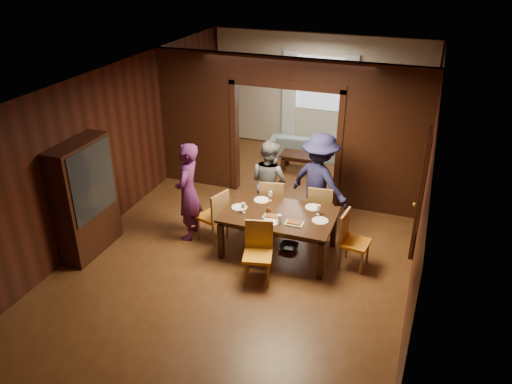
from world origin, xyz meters
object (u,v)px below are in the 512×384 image
at_px(chair_right, 355,241).
at_px(chair_far_l, 273,202).
at_px(person_purple, 188,192).
at_px(sofa, 309,145).
at_px(chair_near, 258,254).
at_px(chair_left, 212,215).
at_px(hutch, 85,199).
at_px(person_navy, 319,182).
at_px(coffee_table, 298,162).
at_px(chair_far_r, 321,208).
at_px(person_grey, 269,182).
at_px(dining_table, 278,233).

xyz_separation_m(chair_right, chair_far_l, (-1.68, 0.84, 0.00)).
bearing_deg(chair_far_l, person_purple, 23.10).
height_order(sofa, chair_near, chair_near).
distance_m(chair_left, hutch, 2.16).
xyz_separation_m(person_purple, person_navy, (2.09, 1.09, 0.03)).
bearing_deg(sofa, person_navy, 101.85).
xyz_separation_m(person_purple, coffee_table, (1.06, 3.48, -0.70)).
distance_m(chair_far_r, chair_near, 1.88).
relative_size(chair_far_l, hutch, 0.48).
xyz_separation_m(person_purple, chair_far_l, (1.27, 0.89, -0.41)).
xyz_separation_m(chair_far_l, hutch, (-2.67, -1.88, 0.52)).
bearing_deg(sofa, hutch, 59.88).
relative_size(person_grey, chair_near, 1.68).
distance_m(person_purple, coffee_table, 3.71).
bearing_deg(chair_far_r, chair_right, 125.43).
height_order(person_grey, chair_far_l, person_grey).
bearing_deg(chair_far_r, person_grey, -9.65).
bearing_deg(coffee_table, hutch, -118.81).
bearing_deg(person_grey, sofa, -64.09).
bearing_deg(person_grey, chair_near, 127.89).
distance_m(person_navy, chair_far_r, 0.47).
relative_size(person_navy, coffee_table, 2.33).
bearing_deg(sofa, coffee_table, 83.41).
distance_m(dining_table, chair_near, 0.87).
height_order(dining_table, chair_far_r, chair_far_r).
bearing_deg(person_navy, hutch, 54.75).
bearing_deg(chair_left, person_grey, 162.02).
height_order(person_purple, chair_left, person_purple).
distance_m(person_grey, hutch, 3.26).
bearing_deg(person_grey, chair_far_l, 155.17).
xyz_separation_m(person_grey, coffee_table, (-0.10, 2.45, -0.61)).
xyz_separation_m(person_navy, chair_far_l, (-0.82, -0.20, -0.45)).
bearing_deg(sofa, person_grey, 86.02).
relative_size(sofa, hutch, 0.98).
xyz_separation_m(person_navy, dining_table, (-0.43, -1.05, -0.55)).
relative_size(dining_table, chair_near, 1.92).
distance_m(person_purple, person_grey, 1.55).
xyz_separation_m(person_grey, chair_near, (0.44, -1.86, -0.33)).
xyz_separation_m(sofa, dining_table, (0.58, -4.33, 0.09)).
height_order(dining_table, chair_far_l, chair_far_l).
xyz_separation_m(person_purple, sofa, (1.08, 4.37, -0.61)).
distance_m(sofa, chair_near, 5.22).
distance_m(person_navy, chair_far_l, 0.95).
xyz_separation_m(chair_left, chair_far_r, (1.75, 0.90, 0.00)).
bearing_deg(chair_left, chair_near, 71.97).
relative_size(coffee_table, chair_right, 0.82).
bearing_deg(person_purple, person_grey, 123.30).
height_order(coffee_table, chair_left, chair_left).
relative_size(sofa, chair_near, 2.03).
relative_size(sofa, coffee_table, 2.46).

